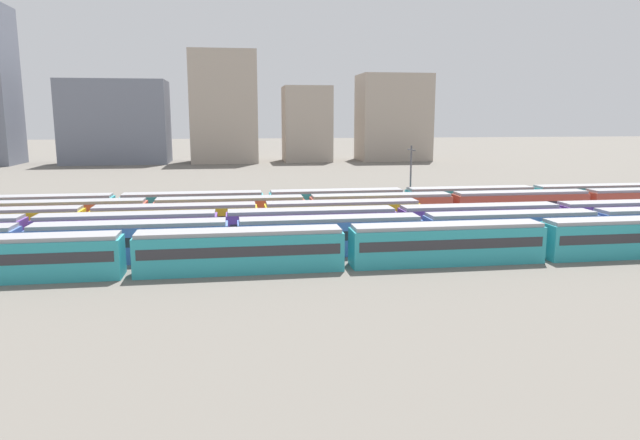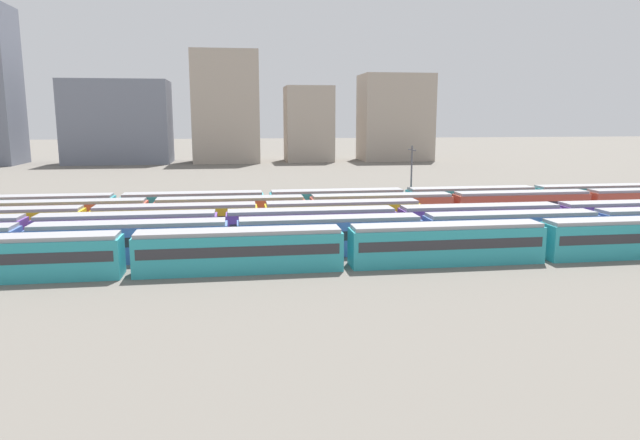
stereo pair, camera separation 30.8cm
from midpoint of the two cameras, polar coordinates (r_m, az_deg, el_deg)
ground_plane at (r=67.18m, az=-25.80°, el=-2.37°), size 600.00×600.00×0.00m
train_track_0 at (r=54.46m, az=12.54°, el=-2.27°), size 93.60×3.06×3.75m
train_track_1 at (r=59.04m, az=10.20°, el=-1.22°), size 112.50×3.06×3.75m
train_track_2 at (r=61.65m, az=-0.72°, el=-0.58°), size 93.60×3.06×3.75m
train_track_3 at (r=66.54m, az=-13.85°, el=-0.08°), size 55.80×3.06×3.75m
train_track_4 at (r=73.70m, az=6.20°, el=1.14°), size 93.60×3.06×3.75m
train_track_5 at (r=79.91m, az=8.50°, el=1.79°), size 112.50×3.06×3.75m
catenary_pole_1 at (r=82.81m, az=9.12°, el=4.39°), size 0.24×3.20×9.40m
distant_building_1 at (r=178.59m, az=-19.26°, el=9.11°), size 29.31×16.35×23.64m
distant_building_2 at (r=175.56m, az=-9.24°, el=10.91°), size 19.13×16.84×32.08m
distant_building_3 at (r=176.99m, az=-1.09°, el=9.45°), size 14.04×14.01×22.30m
distant_building_4 at (r=182.37m, az=7.46°, el=9.98°), size 21.24×15.30×26.07m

